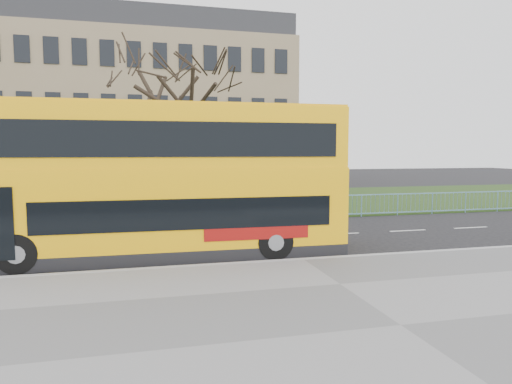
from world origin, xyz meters
TOP-DOWN VIEW (x-y plane):
  - ground at (0.00, 0.00)m, footprint 120.00×120.00m
  - pavement at (0.00, -6.75)m, footprint 80.00×10.50m
  - kerb at (0.00, -1.55)m, footprint 80.00×0.20m
  - grass_verge at (0.00, 14.30)m, footprint 80.00×15.40m
  - guard_railing at (0.00, 6.60)m, footprint 40.00×0.12m
  - bare_tree at (-3.00, 10.00)m, footprint 7.19×7.19m
  - civic_building at (-5.00, 35.00)m, footprint 30.00×15.00m
  - yellow_bus at (-3.84, 0.27)m, footprint 11.00×2.86m

SIDE VIEW (x-z plane):
  - ground at x=0.00m, z-range 0.00..0.00m
  - grass_verge at x=0.00m, z-range 0.00..0.08m
  - pavement at x=0.00m, z-range 0.00..0.12m
  - kerb at x=0.00m, z-range 0.00..0.14m
  - guard_railing at x=0.00m, z-range 0.00..1.10m
  - yellow_bus at x=-3.84m, z-range 0.17..4.75m
  - bare_tree at x=-3.00m, z-range 0.08..10.35m
  - civic_building at x=-5.00m, z-range 0.00..14.00m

